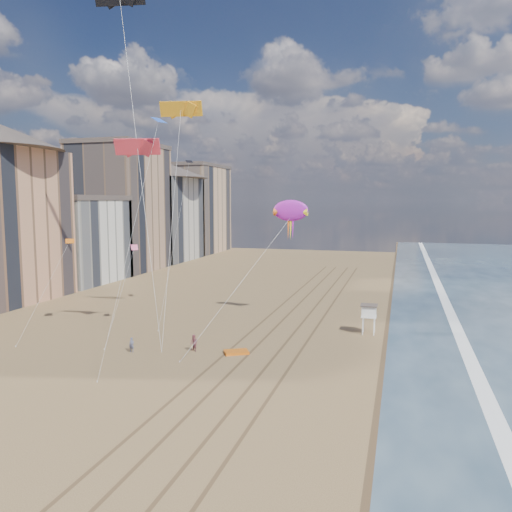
{
  "coord_description": "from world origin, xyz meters",
  "views": [
    {
      "loc": [
        16.12,
        -29.78,
        15.96
      ],
      "look_at": [
        -0.18,
        26.0,
        9.5
      ],
      "focal_mm": 35.0,
      "sensor_mm": 36.0,
      "label": 1
    }
  ],
  "objects_px": {
    "grounded_kite": "(236,352)",
    "show_kite": "(291,211)",
    "kite_flyer_b": "(194,343)",
    "lifeguard_stand": "(369,311)",
    "kite_flyer_a": "(132,345)"
  },
  "relations": [
    {
      "from": "show_kite",
      "to": "kite_flyer_b",
      "type": "height_order",
      "value": "show_kite"
    },
    {
      "from": "kite_flyer_a",
      "to": "show_kite",
      "type": "bearing_deg",
      "value": 52.61
    },
    {
      "from": "grounded_kite",
      "to": "kite_flyer_b",
      "type": "relative_size",
      "value": 1.38
    },
    {
      "from": "kite_flyer_b",
      "to": "kite_flyer_a",
      "type": "bearing_deg",
      "value": -133.92
    },
    {
      "from": "grounded_kite",
      "to": "show_kite",
      "type": "relative_size",
      "value": 0.1
    },
    {
      "from": "lifeguard_stand",
      "to": "show_kite",
      "type": "relative_size",
      "value": 0.14
    },
    {
      "from": "show_kite",
      "to": "kite_flyer_a",
      "type": "xyz_separation_m",
      "value": [
        -12.89,
        -19.16,
        -13.83
      ]
    },
    {
      "from": "lifeguard_stand",
      "to": "grounded_kite",
      "type": "distance_m",
      "value": 17.64
    },
    {
      "from": "grounded_kite",
      "to": "kite_flyer_b",
      "type": "bearing_deg",
      "value": 158.27
    },
    {
      "from": "lifeguard_stand",
      "to": "show_kite",
      "type": "height_order",
      "value": "show_kite"
    },
    {
      "from": "kite_flyer_a",
      "to": "kite_flyer_b",
      "type": "xyz_separation_m",
      "value": [
        6.22,
        2.11,
        0.12
      ]
    },
    {
      "from": "lifeguard_stand",
      "to": "kite_flyer_a",
      "type": "height_order",
      "value": "lifeguard_stand"
    },
    {
      "from": "lifeguard_stand",
      "to": "grounded_kite",
      "type": "height_order",
      "value": "lifeguard_stand"
    },
    {
      "from": "grounded_kite",
      "to": "show_kite",
      "type": "xyz_separation_m",
      "value": [
        2.1,
        16.48,
        14.47
      ]
    },
    {
      "from": "lifeguard_stand",
      "to": "kite_flyer_b",
      "type": "bearing_deg",
      "value": -144.54
    }
  ]
}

